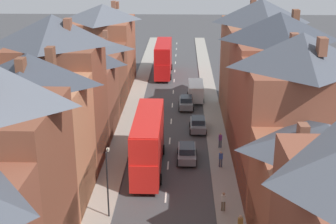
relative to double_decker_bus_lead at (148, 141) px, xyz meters
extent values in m
cube|color=gray|center=(-3.29, 14.80, -2.75)|extent=(2.20, 104.00, 0.14)
cube|color=gray|center=(6.91, 14.80, -2.75)|extent=(2.20, 104.00, 0.14)
cube|color=silver|center=(1.81, -5.20, -2.81)|extent=(0.14, 1.80, 0.01)
cube|color=silver|center=(1.81, 0.80, -2.81)|extent=(0.14, 1.80, 0.01)
cube|color=silver|center=(1.81, 6.80, -2.81)|extent=(0.14, 1.80, 0.01)
cube|color=silver|center=(1.81, 12.80, -2.81)|extent=(0.14, 1.80, 0.01)
cube|color=silver|center=(1.81, 18.80, -2.81)|extent=(0.14, 1.80, 0.01)
cube|color=silver|center=(1.81, 24.80, -2.81)|extent=(0.14, 1.80, 0.01)
cube|color=silver|center=(1.81, 30.80, -2.81)|extent=(0.14, 1.80, 0.01)
cube|color=silver|center=(1.81, 36.80, -2.81)|extent=(0.14, 1.80, 0.01)
cube|color=silver|center=(1.81, 42.80, -2.81)|extent=(0.14, 1.80, 0.01)
cube|color=silver|center=(1.81, 48.80, -2.81)|extent=(0.14, 1.80, 0.01)
cube|color=silver|center=(1.81, 54.80, -2.81)|extent=(0.14, 1.80, 0.01)
cube|color=silver|center=(1.81, 60.80, -2.81)|extent=(0.14, 1.80, 0.01)
cube|color=#B2704C|center=(-8.39, -5.93, 2.13)|extent=(8.00, 7.54, 9.89)
cube|color=black|center=(-4.45, -5.93, -1.22)|extent=(0.12, 6.93, 3.20)
pyramid|color=#383D47|center=(-8.39, -5.93, 8.27)|extent=(8.00, 7.54, 2.39)
cube|color=brown|center=(-6.89, -5.13, 9.02)|extent=(0.60, 0.90, 1.51)
cube|color=brown|center=(-8.40, -7.44, 8.86)|extent=(0.60, 0.90, 1.18)
cube|color=brown|center=(-8.39, 1.42, 2.91)|extent=(8.00, 7.16, 11.46)
cube|color=navy|center=(-4.45, 1.42, -1.22)|extent=(0.12, 6.59, 3.20)
pyramid|color=#474C56|center=(-8.39, 1.42, 9.98)|extent=(8.00, 7.16, 2.68)
cube|color=brown|center=(-6.90, 0.96, 10.51)|extent=(0.60, 0.90, 1.06)
cube|color=brown|center=(-8.39, 9.12, 1.06)|extent=(8.00, 8.24, 7.75)
cube|color=olive|center=(-4.45, 9.12, -1.22)|extent=(0.12, 7.58, 3.20)
pyramid|color=#383D47|center=(-8.39, 9.12, 6.33)|extent=(8.00, 8.24, 2.79)
cube|color=brown|center=(-7.63, 9.14, 6.89)|extent=(0.60, 0.90, 1.13)
cube|color=brown|center=(-8.39, 17.72, 1.03)|extent=(8.00, 8.97, 7.69)
cube|color=#1E5133|center=(-4.45, 17.72, -1.22)|extent=(0.12, 8.25, 3.20)
pyramid|color=#474C56|center=(-8.39, 17.72, 5.72)|extent=(8.00, 8.97, 1.71)
cube|color=brown|center=(-6.89, 20.26, 6.23)|extent=(0.60, 0.90, 1.02)
cube|color=#935138|center=(-8.39, 27.92, 2.12)|extent=(8.00, 11.43, 9.88)
cube|color=black|center=(-4.45, 27.92, -1.22)|extent=(0.12, 10.51, 3.20)
pyramid|color=#565B66|center=(-8.39, 27.92, 8.14)|extent=(8.00, 11.43, 2.16)
cube|color=brown|center=(-7.15, 30.24, 8.76)|extent=(0.60, 0.90, 1.25)
cube|color=brown|center=(-6.82, 31.32, 8.66)|extent=(0.60, 0.90, 1.04)
cube|color=#935138|center=(12.01, -12.57, 1.01)|extent=(8.00, 8.21, 7.65)
pyramid|color=#474C56|center=(12.01, -12.57, 5.75)|extent=(8.00, 8.21, 1.84)
cube|color=brown|center=(10.44, -12.98, 6.26)|extent=(0.60, 0.90, 1.02)
cube|color=brown|center=(12.01, -4.70, 2.70)|extent=(8.00, 7.51, 11.03)
cube|color=navy|center=(8.07, -4.70, -1.22)|extent=(0.12, 6.91, 3.20)
pyramid|color=#474C56|center=(12.01, -4.70, 9.56)|extent=(8.00, 7.51, 2.70)
cube|color=brown|center=(11.64, -3.65, 10.10)|extent=(0.60, 0.90, 1.09)
cube|color=brown|center=(12.93, -6.49, 10.21)|extent=(0.60, 0.90, 1.29)
cube|color=brown|center=(12.01, 4.01, 2.94)|extent=(8.00, 9.92, 11.51)
cube|color=olive|center=(8.07, 4.01, -1.22)|extent=(0.12, 9.13, 3.20)
pyramid|color=#383D47|center=(12.01, 4.01, 9.98)|extent=(8.00, 9.92, 2.57)
cube|color=brown|center=(13.60, 4.92, 10.68)|extent=(0.60, 0.90, 1.40)
cube|color=brown|center=(12.01, 14.77, 2.93)|extent=(8.00, 11.59, 11.50)
cube|color=#1E5133|center=(8.07, 14.77, -1.22)|extent=(0.12, 10.67, 3.20)
pyramid|color=#474C56|center=(12.01, 14.77, 10.03)|extent=(8.00, 11.59, 2.69)
cube|color=brown|center=(11.31, 16.73, 10.75)|extent=(0.60, 0.90, 1.44)
cube|color=brown|center=(12.37, 17.38, 10.65)|extent=(0.60, 0.90, 1.23)
cube|color=red|center=(0.01, -0.02, -1.17)|extent=(2.44, 10.80, 2.50)
cube|color=red|center=(0.01, -0.02, 1.23)|extent=(2.44, 10.58, 2.30)
cube|color=red|center=(0.01, -0.02, 2.43)|extent=(2.39, 10.37, 0.10)
cube|color=#28333D|center=(0.01, 5.33, -0.97)|extent=(2.20, 0.10, 1.20)
cube|color=#28333D|center=(0.01, 5.33, 1.33)|extent=(2.20, 0.10, 1.10)
cube|color=#28333D|center=(-1.18, -0.02, -0.92)|extent=(0.06, 9.18, 0.90)
cube|color=#28333D|center=(-1.18, -0.02, 1.33)|extent=(0.06, 9.18, 0.90)
cube|color=yellow|center=(0.01, 5.33, 2.13)|extent=(1.34, 0.08, 0.32)
cylinder|color=black|center=(-1.21, 3.32, -2.32)|extent=(0.30, 1.00, 1.00)
cylinder|color=black|center=(1.23, 3.32, -2.32)|extent=(0.30, 1.00, 1.00)
cylinder|color=black|center=(-1.21, -2.99, -2.32)|extent=(0.30, 1.00, 1.00)
cylinder|color=black|center=(1.23, -2.99, -2.32)|extent=(0.30, 1.00, 1.00)
cube|color=red|center=(0.01, 34.17, -1.17)|extent=(2.44, 10.80, 2.50)
cube|color=red|center=(0.01, 34.17, 1.23)|extent=(2.44, 10.58, 2.30)
cube|color=red|center=(0.01, 34.17, 2.43)|extent=(2.39, 10.37, 0.10)
cube|color=#28333D|center=(0.01, 39.52, -0.97)|extent=(2.20, 0.10, 1.20)
cube|color=#28333D|center=(0.01, 39.52, 1.33)|extent=(2.20, 0.10, 1.10)
cube|color=#28333D|center=(-1.18, 34.17, -0.92)|extent=(0.06, 9.18, 0.90)
cube|color=#28333D|center=(-1.18, 34.17, 1.33)|extent=(0.06, 9.18, 0.90)
cube|color=yellow|center=(0.01, 39.52, 2.13)|extent=(1.34, 0.08, 0.32)
cylinder|color=black|center=(-1.21, 37.52, -2.32)|extent=(0.30, 1.00, 1.00)
cylinder|color=black|center=(1.23, 37.52, -2.32)|extent=(0.30, 1.00, 1.00)
cylinder|color=black|center=(-1.21, 31.20, -2.32)|extent=(0.30, 1.00, 1.00)
cylinder|color=black|center=(1.23, 31.20, -2.32)|extent=(0.30, 1.00, 1.00)
cube|color=gray|center=(3.61, 17.57, -2.12)|extent=(1.70, 3.90, 0.77)
cube|color=#28333D|center=(3.61, 17.38, -1.44)|extent=(1.46, 1.95, 0.60)
cylinder|color=black|center=(2.76, 18.78, -2.51)|extent=(0.20, 0.62, 0.62)
cylinder|color=black|center=(4.46, 18.78, -2.51)|extent=(0.20, 0.62, 0.62)
cylinder|color=black|center=(2.76, 16.36, -2.51)|extent=(0.20, 0.62, 0.62)
cylinder|color=black|center=(4.46, 16.36, -2.51)|extent=(0.20, 0.62, 0.62)
cube|color=gray|center=(4.91, 9.81, -2.14)|extent=(1.70, 3.85, 0.73)
cube|color=#28333D|center=(4.91, 9.62, -1.47)|extent=(1.46, 1.92, 0.60)
cylinder|color=black|center=(4.06, 11.01, -2.51)|extent=(0.20, 0.62, 0.62)
cylinder|color=black|center=(5.76, 11.01, -2.51)|extent=(0.20, 0.62, 0.62)
cylinder|color=black|center=(4.06, 8.62, -2.51)|extent=(0.20, 0.62, 0.62)
cylinder|color=black|center=(5.76, 8.62, -2.51)|extent=(0.20, 0.62, 0.62)
cube|color=gray|center=(3.61, 2.13, -2.15)|extent=(1.70, 4.24, 0.71)
cube|color=#28333D|center=(3.61, 1.92, -1.50)|extent=(1.46, 2.12, 0.60)
cylinder|color=black|center=(2.76, 3.45, -2.51)|extent=(0.20, 0.62, 0.62)
cylinder|color=black|center=(4.46, 3.45, -2.51)|extent=(0.20, 0.62, 0.62)
cylinder|color=black|center=(2.76, 0.82, -2.51)|extent=(0.20, 0.62, 0.62)
cylinder|color=black|center=(4.46, 0.82, -2.51)|extent=(0.20, 0.62, 0.62)
cube|color=white|center=(4.91, 21.09, -1.46)|extent=(1.96, 5.20, 2.10)
cube|color=#28333D|center=(4.91, 23.64, -1.16)|extent=(1.76, 0.10, 0.90)
cylinder|color=black|center=(3.93, 22.65, -2.46)|extent=(0.24, 0.72, 0.72)
cylinder|color=black|center=(5.89, 22.65, -2.46)|extent=(0.24, 0.72, 0.72)
cylinder|color=black|center=(3.93, 19.53, -2.46)|extent=(0.24, 0.72, 0.72)
cylinder|color=black|center=(5.89, 19.53, -2.46)|extent=(0.24, 0.72, 0.72)
cube|color=#A87A38|center=(7.33, -10.60, -1.57)|extent=(0.36, 0.22, 0.54)
sphere|color=beige|center=(7.33, -10.60, -1.18)|extent=(0.22, 0.22, 0.22)
cylinder|color=brown|center=(6.30, -7.39, -2.26)|extent=(0.14, 0.14, 0.84)
cylinder|color=brown|center=(6.48, -7.39, -2.26)|extent=(0.14, 0.14, 0.84)
cube|color=silver|center=(6.39, -7.39, -1.57)|extent=(0.36, 0.22, 0.54)
sphere|color=#9E7051|center=(6.39, -7.39, -1.18)|extent=(0.22, 0.22, 0.22)
cylinder|color=#3D4256|center=(6.67, 0.36, -2.26)|extent=(0.14, 0.14, 0.84)
cylinder|color=#3D4256|center=(6.85, 0.36, -2.26)|extent=(0.14, 0.14, 0.84)
cube|color=#2D4C9E|center=(6.76, 0.36, -1.57)|extent=(0.36, 0.22, 0.54)
sphere|color=tan|center=(6.76, 0.36, -1.18)|extent=(0.22, 0.22, 0.22)
cylinder|color=#3D4256|center=(6.96, 4.89, -2.26)|extent=(0.14, 0.14, 0.84)
cylinder|color=#3D4256|center=(7.14, 4.89, -2.26)|extent=(0.14, 0.14, 0.84)
cube|color=#723384|center=(7.05, 4.89, -1.57)|extent=(0.36, 0.22, 0.54)
sphere|color=tan|center=(7.05, 4.89, -1.18)|extent=(0.22, 0.22, 0.22)
cylinder|color=black|center=(-2.44, -8.46, -0.07)|extent=(0.12, 0.12, 5.50)
cylinder|color=black|center=(-2.44, -8.01, 2.58)|extent=(0.08, 0.90, 0.08)
cube|color=beige|center=(-2.44, -7.56, 2.50)|extent=(0.20, 0.32, 0.20)
camera|label=1|loc=(3.09, -39.49, 16.85)|focal=50.00mm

